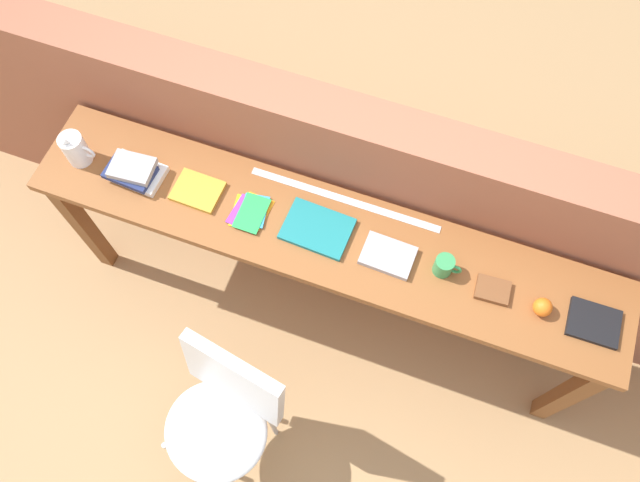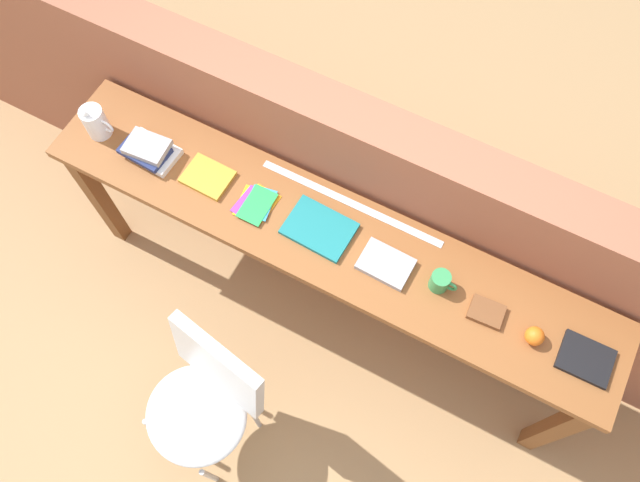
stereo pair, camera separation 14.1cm
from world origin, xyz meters
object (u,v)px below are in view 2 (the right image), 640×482
Objects in this scene: chair_white_moulded at (204,399)px; pitcher_white at (96,122)px; sports_ball_small at (535,336)px; mug at (440,281)px; book_repair_rightmost at (586,359)px; book_stack_leftmost at (149,150)px; pamphlet_pile_colourful at (256,204)px; book_open_centre at (319,229)px; leather_journal_brown at (486,312)px; magazine_cycling at (208,177)px.

pitcher_white is (-0.92, 0.74, 0.43)m from chair_white_moulded.
sports_ball_small reaches higher than chair_white_moulded.
mug is (0.66, 0.77, 0.40)m from chair_white_moulded.
book_repair_rightmost is at bearing 30.84° from chair_white_moulded.
mug is (1.33, 0.03, 0.01)m from book_stack_leftmost.
pamphlet_pile_colourful is (0.52, 0.00, -0.03)m from book_stack_leftmost.
book_open_centre is 0.73m from leather_journal_brown.
book_stack_leftmost is at bearing 176.67° from leather_journal_brown.
pitcher_white is at bearing 176.77° from leather_journal_brown.
pitcher_white is 1.79m from leather_journal_brown.
sports_ball_small is at bearing 0.62° from book_open_centre.
book_repair_rightmost reaches higher than pamphlet_pile_colourful.
mug reaches higher than sports_ball_small.
book_repair_rightmost is (1.65, -0.01, 0.00)m from magazine_cycling.
book_stack_leftmost is at bearing -178.86° from mug.
magazine_cycling is 0.25m from pamphlet_pile_colourful.
magazine_cycling is 2.70× the size of sports_ball_small.
book_open_centre is at bearing 178.21° from book_repair_rightmost.
mug reaches higher than magazine_cycling.
book_stack_leftmost is at bearing -179.65° from pamphlet_pile_colourful.
pitcher_white is at bearing 179.95° from sports_ball_small.
book_stack_leftmost is 2.15× the size of mug.
book_open_centre is at bearing 79.70° from chair_white_moulded.
chair_white_moulded is 3.31× the size of book_open_centre.
leather_journal_brown is 1.79× the size of sports_ball_small.
mug reaches higher than book_repair_rightmost.
sports_ball_small reaches higher than leather_journal_brown.
chair_white_moulded is at bearing -61.53° from magazine_cycling.
book_repair_rightmost is (0.59, -0.02, -0.03)m from mug.
book_stack_leftmost reaches higher than leather_journal_brown.
mug is 0.60m from book_repair_rightmost.
chair_white_moulded is at bearing -142.80° from leather_journal_brown.
leather_journal_brown is at bearing 179.24° from book_repair_rightmost.
book_stack_leftmost is 1.92m from book_repair_rightmost.
mug is at bearing 2.79° from book_open_centre.
pitcher_white is 1.41× the size of leather_journal_brown.
book_open_centre is at bearing 175.13° from leather_journal_brown.
pitcher_white is 0.96× the size of book_repair_rightmost.
book_open_centre is at bearing 1.67° from book_stack_leftmost.
leather_journal_brown is (1.26, -0.01, 0.00)m from magazine_cycling.
book_open_centre is at bearing 1.51° from pitcher_white.
pitcher_white is 0.54m from magazine_cycling.
magazine_cycling is 1.45m from sports_ball_small.
book_stack_leftmost reaches higher than chair_white_moulded.
mug reaches higher than pamphlet_pile_colourful.
leather_journal_brown is (1.01, 0.00, 0.00)m from pamphlet_pile_colourful.
book_stack_leftmost is 3.24× the size of sports_ball_small.
pitcher_white reaches higher than sports_ball_small.
pitcher_white is at bearing -179.02° from book_stack_leftmost.
pamphlet_pile_colourful is 1.20m from sports_ball_small.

